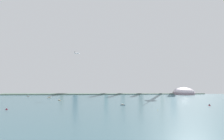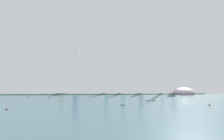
% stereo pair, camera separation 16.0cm
% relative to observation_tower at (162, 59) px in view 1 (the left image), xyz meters
% --- Properties ---
extents(ground_plane, '(6000.00, 6000.00, 0.00)m').
position_rel_observation_tower_xyz_m(ground_plane, '(-302.49, -530.21, -177.58)').
color(ground_plane, '#3F616C').
extents(waterfront_pier, '(991.50, 67.02, 3.52)m').
position_rel_observation_tower_xyz_m(waterfront_pier, '(-302.49, -29.20, -175.82)').
color(waterfront_pier, '#51695B').
rests_on(waterfront_pier, ground).
extents(observation_tower, '(46.06, 46.06, 363.63)m').
position_rel_observation_tower_xyz_m(observation_tower, '(0.00, 0.00, 0.00)').
color(observation_tower, '#AFAA9D').
rests_on(observation_tower, ground).
extents(stadium_dome, '(106.18, 106.18, 43.53)m').
position_rel_observation_tower_xyz_m(stadium_dome, '(91.45, -50.80, -168.39)').
color(stadium_dome, '#A88F9A').
rests_on(stadium_dome, ground).
extents(skyscraper_0, '(25.48, 22.03, 124.52)m').
position_rel_observation_tower_xyz_m(skyscraper_0, '(53.55, -19.49, -115.32)').
color(skyscraper_0, '#6792A9').
rests_on(skyscraper_0, ground).
extents(skyscraper_1, '(23.68, 20.81, 168.76)m').
position_rel_observation_tower_xyz_m(skyscraper_1, '(-453.36, 68.17, -96.28)').
color(skyscraper_1, slate).
rests_on(skyscraper_1, ground).
extents(skyscraper_2, '(19.25, 13.93, 155.82)m').
position_rel_observation_tower_xyz_m(skyscraper_2, '(-202.27, 0.28, -99.67)').
color(skyscraper_2, '#AFB5B7').
rests_on(skyscraper_2, ground).
extents(skyscraper_3, '(14.68, 13.00, 63.95)m').
position_rel_observation_tower_xyz_m(skyscraper_3, '(-511.39, -7.04, -148.41)').
color(skyscraper_3, '#B9AF8A').
rests_on(skyscraper_3, ground).
extents(skyscraper_4, '(23.55, 23.92, 56.67)m').
position_rel_observation_tower_xyz_m(skyscraper_4, '(54.09, 74.08, -149.25)').
color(skyscraper_4, '#97989C').
rests_on(skyscraper_4, ground).
extents(skyscraper_5, '(17.24, 20.60, 134.41)m').
position_rel_observation_tower_xyz_m(skyscraper_5, '(-288.92, -13.82, -110.38)').
color(skyscraper_5, '#9CC1C6').
rests_on(skyscraper_5, ground).
extents(skyscraper_6, '(20.23, 12.27, 151.18)m').
position_rel_observation_tower_xyz_m(skyscraper_6, '(-114.73, -20.73, -114.65)').
color(skyscraper_6, slate).
rests_on(skyscraper_6, ground).
extents(boat_0, '(13.79, 14.25, 5.25)m').
position_rel_observation_tower_xyz_m(boat_0, '(-525.90, -185.68, -175.68)').
color(boat_0, beige).
rests_on(boat_0, ground).
extents(boat_1, '(15.22, 9.35, 3.80)m').
position_rel_observation_tower_xyz_m(boat_1, '(-242.62, -390.94, -176.22)').
color(boat_1, '#112438').
rests_on(boat_1, ground).
extents(boat_2, '(11.18, 10.77, 7.62)m').
position_rel_observation_tower_xyz_m(boat_2, '(-466.61, -270.70, -176.01)').
color(boat_2, beige).
rests_on(boat_2, ground).
extents(boat_3, '(2.56, 8.46, 9.65)m').
position_rel_observation_tower_xyz_m(boat_3, '(27.46, -411.85, -175.74)').
color(boat_3, red).
rests_on(boat_3, ground).
extents(boat_4, '(10.92, 8.88, 9.03)m').
position_rel_observation_tower_xyz_m(boat_4, '(-633.00, -128.46, -176.06)').
color(boat_4, beige).
rests_on(boat_4, ground).
extents(boat_6, '(8.22, 8.76, 4.97)m').
position_rel_observation_tower_xyz_m(boat_6, '(-572.05, -456.64, -175.80)').
color(boat_6, '#AF172B').
rests_on(boat_6, ground).
extents(channel_buoy_0, '(1.60, 1.60, 1.54)m').
position_rel_observation_tower_xyz_m(channel_buoy_0, '(-156.47, -484.42, -176.81)').
color(channel_buoy_0, yellow).
rests_on(channel_buoy_0, ground).
extents(airplane, '(25.46, 28.80, 8.31)m').
position_rel_observation_tower_xyz_m(airplane, '(-426.00, -87.89, 17.25)').
color(airplane, white).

